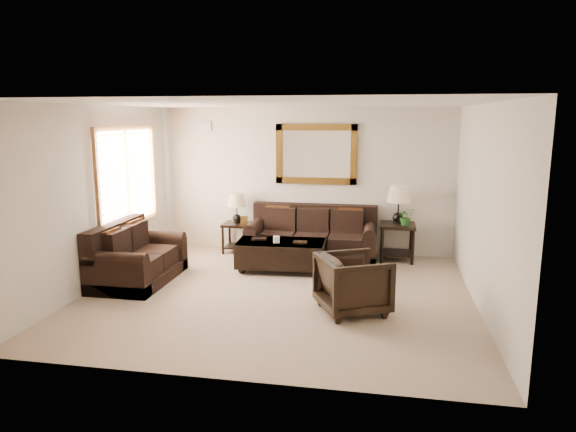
% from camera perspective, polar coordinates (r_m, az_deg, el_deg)
% --- Properties ---
extents(room, '(5.51, 5.01, 2.71)m').
position_cam_1_polar(room, '(7.16, -1.20, 1.54)').
color(room, '#827359').
rests_on(room, ground).
extents(window, '(0.07, 1.96, 1.66)m').
position_cam_1_polar(window, '(8.89, -17.34, 4.18)').
color(window, white).
rests_on(window, room).
extents(mirror, '(1.50, 0.06, 1.10)m').
position_cam_1_polar(mirror, '(9.49, 3.15, 6.87)').
color(mirror, '#442C0D').
rests_on(mirror, room).
extents(air_vent, '(0.25, 0.02, 0.18)m').
position_cam_1_polar(air_vent, '(9.97, -9.21, 9.82)').
color(air_vent, '#999999').
rests_on(air_vent, room).
extents(sofa, '(2.30, 0.99, 0.94)m').
position_cam_1_polar(sofa, '(9.31, 2.72, -2.62)').
color(sofa, black).
rests_on(sofa, room).
extents(loveseat, '(0.97, 1.63, 0.92)m').
position_cam_1_polar(loveseat, '(8.34, -16.65, -4.71)').
color(loveseat, black).
rests_on(loveseat, room).
extents(end_table_left, '(0.51, 0.51, 1.12)m').
position_cam_1_polar(end_table_left, '(9.67, -5.70, 0.23)').
color(end_table_left, black).
rests_on(end_table_left, room).
extents(end_table_right, '(0.61, 0.61, 1.34)m').
position_cam_1_polar(end_table_right, '(9.23, 12.13, 0.44)').
color(end_table_right, black).
rests_on(end_table_right, room).
extents(coffee_table, '(1.49, 0.85, 0.62)m').
position_cam_1_polar(coffee_table, '(8.55, -0.79, -4.05)').
color(coffee_table, black).
rests_on(coffee_table, room).
extents(armchair, '(1.05, 1.08, 0.85)m').
position_cam_1_polar(armchair, '(6.78, 7.25, -7.16)').
color(armchair, black).
rests_on(armchair, floor).
extents(potted_plant, '(0.34, 0.37, 0.24)m').
position_cam_1_polar(potted_plant, '(9.15, 12.97, -0.26)').
color(potted_plant, '#20511B').
rests_on(potted_plant, end_table_right).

